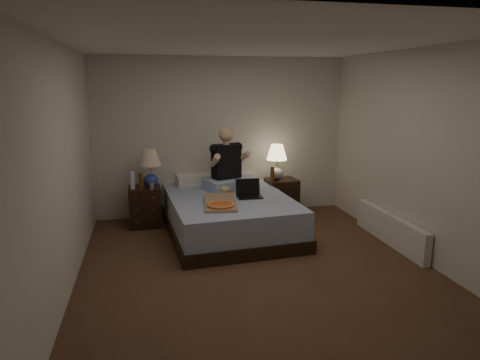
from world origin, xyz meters
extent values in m
cube|color=brown|center=(0.00, 0.00, 0.00)|extent=(4.00, 4.50, 0.00)
cube|color=white|center=(0.00, 0.00, 2.50)|extent=(4.00, 4.50, 0.00)
cube|color=silver|center=(0.00, 2.25, 1.25)|extent=(4.00, 0.00, 2.50)
cube|color=silver|center=(0.00, -2.25, 1.25)|extent=(4.00, 0.00, 2.50)
cube|color=silver|center=(-2.00, 0.00, 1.25)|extent=(0.00, 4.50, 2.50)
cube|color=silver|center=(2.00, 0.00, 1.25)|extent=(0.00, 4.50, 2.50)
cube|color=#506AA1|center=(-0.08, 1.28, 0.27)|extent=(1.76, 2.26, 0.54)
cube|color=black|center=(-1.24, 1.83, 0.30)|extent=(0.47, 0.42, 0.60)
cube|color=black|center=(0.90, 1.89, 0.30)|extent=(0.50, 0.45, 0.60)
cylinder|color=white|center=(-1.40, 1.77, 0.72)|extent=(0.07, 0.07, 0.25)
cylinder|color=#B1B1AC|center=(-1.13, 1.67, 0.65)|extent=(0.07, 0.07, 0.10)
cylinder|color=#5E300D|center=(-1.28, 1.73, 0.71)|extent=(0.06, 0.06, 0.23)
cylinder|color=#5E360D|center=(0.71, 1.77, 0.71)|extent=(0.06, 0.06, 0.23)
cube|color=silver|center=(1.93, 0.39, 0.20)|extent=(0.10, 1.60, 0.40)
camera|label=1|loc=(-1.18, -4.44, 2.09)|focal=32.00mm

